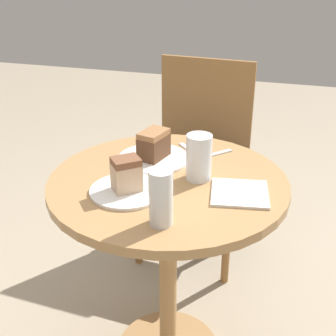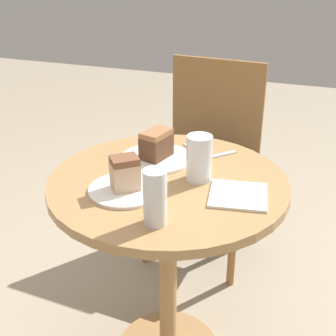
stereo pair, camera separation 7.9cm
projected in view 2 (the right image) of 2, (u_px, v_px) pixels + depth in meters
name	position (u px, v px, depth m)	size (l,w,h in m)	color
table	(168.00, 224.00, 1.57)	(0.77, 0.77, 0.76)	tan
chair	(207.00, 157.00, 2.25)	(0.50, 0.44, 0.95)	olive
plate_near	(156.00, 158.00, 1.62)	(0.25, 0.25, 0.01)	white
plate_far	(126.00, 190.00, 1.42)	(0.23, 0.23, 0.01)	white
cake_slice_near	(156.00, 144.00, 1.60)	(0.10, 0.12, 0.10)	brown
cake_slice_far	(125.00, 173.00, 1.39)	(0.11, 0.10, 0.10)	beige
glass_lemonade	(199.00, 161.00, 1.46)	(0.08, 0.08, 0.15)	beige
glass_water	(155.00, 200.00, 1.23)	(0.06, 0.06, 0.16)	silver
napkin_stack	(238.00, 195.00, 1.39)	(0.19, 0.19, 0.01)	silver
fork	(196.00, 152.00, 1.68)	(0.13, 0.14, 0.00)	silver
spoon	(217.00, 156.00, 1.65)	(0.12, 0.12, 0.00)	silver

